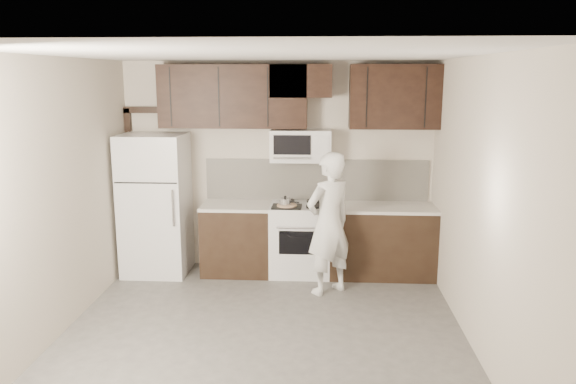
# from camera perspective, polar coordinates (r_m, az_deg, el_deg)

# --- Properties ---
(floor) EXTENTS (4.50, 4.50, 0.00)m
(floor) POSITION_cam_1_polar(r_m,az_deg,el_deg) (5.61, -2.74, -14.93)
(floor) COLOR #4E4B49
(floor) RESTS_ON ground
(back_wall) EXTENTS (4.00, 0.00, 4.00)m
(back_wall) POSITION_cam_1_polar(r_m,az_deg,el_deg) (7.35, -0.99, 2.62)
(back_wall) COLOR beige
(back_wall) RESTS_ON ground
(ceiling) EXTENTS (4.50, 4.50, 0.00)m
(ceiling) POSITION_cam_1_polar(r_m,az_deg,el_deg) (5.01, -3.06, 13.82)
(ceiling) COLOR white
(ceiling) RESTS_ON back_wall
(counter_run) EXTENTS (2.95, 0.64, 0.91)m
(counter_run) POSITION_cam_1_polar(r_m,az_deg,el_deg) (7.22, 3.64, -4.84)
(counter_run) COLOR black
(counter_run) RESTS_ON floor
(stove) EXTENTS (0.76, 0.66, 0.94)m
(stove) POSITION_cam_1_polar(r_m,az_deg,el_deg) (7.22, 1.23, -4.78)
(stove) COLOR silver
(stove) RESTS_ON floor
(backsplash) EXTENTS (2.90, 0.02, 0.54)m
(backsplash) POSITION_cam_1_polar(r_m,az_deg,el_deg) (7.34, 2.90, 1.26)
(backsplash) COLOR beige
(backsplash) RESTS_ON counter_run
(upper_cabinets) EXTENTS (3.48, 0.35, 0.78)m
(upper_cabinets) POSITION_cam_1_polar(r_m,az_deg,el_deg) (7.07, 0.58, 9.86)
(upper_cabinets) COLOR black
(upper_cabinets) RESTS_ON back_wall
(microwave) EXTENTS (0.76, 0.42, 0.40)m
(microwave) POSITION_cam_1_polar(r_m,az_deg,el_deg) (7.10, 1.31, 4.74)
(microwave) COLOR silver
(microwave) RESTS_ON upper_cabinets
(refrigerator) EXTENTS (0.80, 0.76, 1.80)m
(refrigerator) POSITION_cam_1_polar(r_m,az_deg,el_deg) (7.37, -13.31, -1.24)
(refrigerator) COLOR silver
(refrigerator) RESTS_ON floor
(door_trim) EXTENTS (0.50, 0.08, 2.12)m
(door_trim) POSITION_cam_1_polar(r_m,az_deg,el_deg) (7.71, -15.39, 1.87)
(door_trim) COLOR black
(door_trim) RESTS_ON floor
(saucepan) EXTENTS (0.25, 0.15, 0.15)m
(saucepan) POSITION_cam_1_polar(r_m,az_deg,el_deg) (6.96, -0.26, -1.09)
(saucepan) COLOR silver
(saucepan) RESTS_ON stove
(baking_tray) EXTENTS (0.37, 0.28, 0.02)m
(baking_tray) POSITION_cam_1_polar(r_m,az_deg,el_deg) (6.96, -0.13, -1.50)
(baking_tray) COLOR black
(baking_tray) RESTS_ON counter_run
(pizza) EXTENTS (0.25, 0.25, 0.02)m
(pizza) POSITION_cam_1_polar(r_m,az_deg,el_deg) (6.95, -0.13, -1.36)
(pizza) COLOR tan
(pizza) RESTS_ON baking_tray
(person) EXTENTS (0.73, 0.69, 1.68)m
(person) POSITION_cam_1_polar(r_m,az_deg,el_deg) (6.51, 4.17, -3.22)
(person) COLOR silver
(person) RESTS_ON floor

